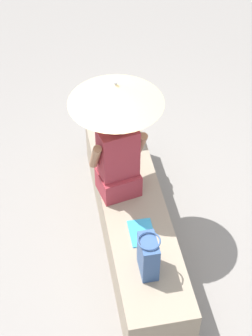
% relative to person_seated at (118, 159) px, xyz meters
% --- Properties ---
extents(ground_plane, '(14.00, 14.00, 0.00)m').
position_rel_person_seated_xyz_m(ground_plane, '(0.17, 0.10, -0.88)').
color(ground_plane, gray).
extents(stone_bench, '(2.38, 0.54, 0.50)m').
position_rel_person_seated_xyz_m(stone_bench, '(0.17, 0.10, -0.64)').
color(stone_bench, gray).
rests_on(stone_bench, ground).
extents(person_seated, '(0.34, 0.50, 0.90)m').
position_rel_person_seated_xyz_m(person_seated, '(0.00, 0.00, 0.00)').
color(person_seated, '#992D38').
rests_on(person_seated, stone_bench).
extents(parasol, '(0.77, 0.77, 1.11)m').
position_rel_person_seated_xyz_m(parasol, '(-0.09, 0.00, 0.61)').
color(parasol, '#B7B7BC').
rests_on(parasol, stone_bench).
extents(handbag_black, '(0.23, 0.17, 0.37)m').
position_rel_person_seated_xyz_m(handbag_black, '(0.87, 0.08, -0.21)').
color(handbag_black, '#335184').
rests_on(handbag_black, stone_bench).
extents(tote_bag_canvas, '(0.25, 0.19, 0.28)m').
position_rel_person_seated_xyz_m(tote_bag_canvas, '(-0.69, 0.18, -0.25)').
color(tote_bag_canvas, '#335184').
rests_on(tote_bag_canvas, stone_bench).
extents(magazine, '(0.28, 0.20, 0.01)m').
position_rel_person_seated_xyz_m(magazine, '(0.51, 0.10, -0.38)').
color(magazine, '#339ED1').
rests_on(magazine, stone_bench).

